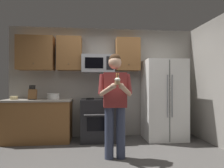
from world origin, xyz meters
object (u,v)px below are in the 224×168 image
cupcake (117,81)px  refrigerator (164,99)px  knife_block (33,94)px  bowl_large_white (53,96)px  oven_range (98,119)px  person (115,99)px  bowl_small_colored (14,98)px  microwave (98,64)px

cupcake → refrigerator: bearing=48.8°
knife_block → bowl_large_white: knife_block is taller
oven_range → person: person is taller
bowl_small_colored → person: 2.35m
cupcake → microwave: bearing=98.9°
oven_range → cupcake: (0.25, -1.47, 0.83)m
oven_range → person: bearing=-77.7°
microwave → bowl_large_white: bearing=-175.1°
refrigerator → cupcake: bearing=-131.2°
refrigerator → bowl_small_colored: 3.31m
bowl_large_white → cupcake: bearing=-50.6°
oven_range → bowl_small_colored: (-1.81, -0.00, 0.50)m
refrigerator → cupcake: (-1.25, -1.43, 0.39)m
cupcake → bowl_small_colored: bearing=144.4°
knife_block → microwave: bearing=6.0°
knife_block → bowl_small_colored: bearing=175.9°
bowl_small_colored → cupcake: bearing=-35.6°
oven_range → person: size_ratio=0.53×
refrigerator → knife_block: bearing=179.8°
bowl_small_colored → cupcake: cupcake is taller
microwave → knife_block: size_ratio=2.31×
person → cupcake: (-0.00, -0.33, 0.30)m
person → cupcake: 0.44m
oven_range → person: (0.25, -1.14, 0.53)m
cupcake → person: bearing=90.0°
refrigerator → person: size_ratio=1.02×
microwave → refrigerator: size_ratio=0.41×
refrigerator → cupcake: refrigerator is taller
oven_range → refrigerator: 1.56m
oven_range → bowl_large_white: (-0.99, 0.03, 0.52)m
oven_range → bowl_small_colored: bearing=-179.9°
refrigerator → knife_block: refrigerator is taller
oven_range → refrigerator: refrigerator is taller
microwave → refrigerator: (1.50, -0.16, -0.82)m
oven_range → cupcake: 1.71m
refrigerator → person: refrigerator is taller
refrigerator → person: bearing=-138.6°
knife_block → bowl_large_white: (0.42, 0.06, -0.05)m
knife_block → bowl_small_colored: size_ratio=1.98×
refrigerator → bowl_small_colored: size_ratio=11.12×
person → cupcake: size_ratio=10.13×
bowl_large_white → cupcake: cupcake is taller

